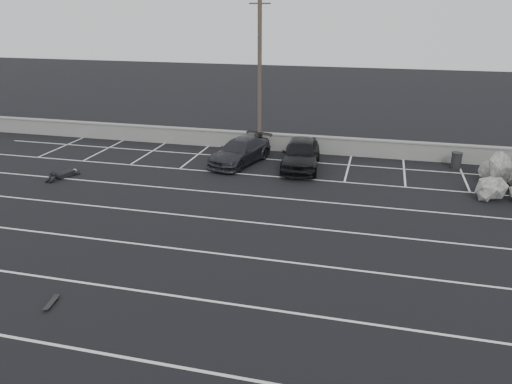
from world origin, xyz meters
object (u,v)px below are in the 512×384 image
(car_left, at_px, (301,154))
(car_right, at_px, (240,151))
(trash_bin, at_px, (456,160))
(skateboard, at_px, (51,303))
(utility_pole, at_px, (260,76))
(person, at_px, (67,172))

(car_left, distance_m, car_right, 3.49)
(trash_bin, height_order, skateboard, trash_bin)
(skateboard, bearing_deg, car_left, 61.68)
(car_left, relative_size, skateboard, 6.95)
(utility_pole, bearing_deg, car_right, -103.33)
(person, distance_m, skateboard, 12.66)
(car_left, xyz_separation_m, trash_bin, (8.30, 1.97, -0.36))
(utility_pole, xyz_separation_m, trash_bin, (11.23, -0.40, -4.17))
(car_right, xyz_separation_m, person, (-8.21, -4.45, -0.44))
(car_right, xyz_separation_m, utility_pole, (0.56, 2.34, 3.94))
(utility_pole, bearing_deg, car_left, -38.95)
(car_right, height_order, utility_pole, utility_pole)
(car_right, xyz_separation_m, trash_bin, (11.79, 1.95, -0.22))
(trash_bin, bearing_deg, person, -162.25)
(person, bearing_deg, car_left, 34.22)
(trash_bin, bearing_deg, skateboard, -127.85)
(person, bearing_deg, skateboard, -44.81)
(car_left, bearing_deg, utility_pole, 136.16)
(car_left, xyz_separation_m, skateboard, (-5.05, -15.19, -0.76))
(car_right, bearing_deg, utility_pole, 92.37)
(car_left, relative_size, utility_pole, 0.53)
(trash_bin, xyz_separation_m, person, (-19.99, -6.40, -0.22))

